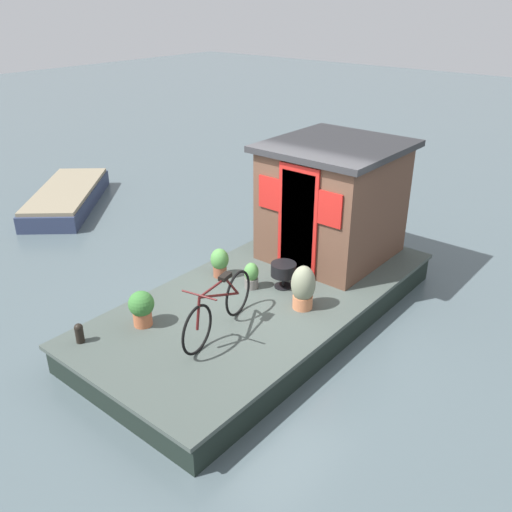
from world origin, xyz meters
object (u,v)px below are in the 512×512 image
Objects in this scene: potted_plant_geranium at (142,307)px; potted_plant_lavender at (220,262)px; mooring_bollard at (79,332)px; bicycle at (219,308)px; potted_plant_rosemary at (303,287)px; dinghy_boat at (67,197)px; charcoal_grill at (284,270)px; potted_plant_fern at (251,276)px; houseboat_cabin at (333,200)px.

potted_plant_geranium reaches higher than potted_plant_lavender.
mooring_bollard is (-2.49, 0.14, -0.10)m from potted_plant_lavender.
bicycle is at bearing -59.45° from potted_plant_geranium.
mooring_bollard is at bearing 158.80° from potted_plant_geranium.
dinghy_boat is at bearing 83.30° from potted_plant_rosemary.
potted_plant_rosemary is (1.75, -1.41, 0.05)m from potted_plant_geranium.
charcoal_grill is (2.07, -0.83, 0.01)m from potted_plant_geranium.
potted_plant_rosemary is 2.41× the size of mooring_bollard.
potted_plant_rosemary reaches higher than potted_plant_lavender.
potted_plant_fern is at bearing 90.90° from potted_plant_rosemary.
charcoal_grill is 1.44× the size of mooring_bollard.
houseboat_cabin is 4.27× the size of potted_plant_geranium.
potted_plant_rosemary is 1.58m from potted_plant_lavender.
potted_plant_geranium is at bearing -174.62° from potted_plant_lavender.
potted_plant_fern is at bearing -15.04° from potted_plant_geranium.
charcoal_grill is (1.53, 0.09, -0.08)m from bicycle.
charcoal_grill is 3.07m from mooring_bollard.
houseboat_cabin is 4.50m from mooring_bollard.
bicycle is at bearing 157.72° from potted_plant_rosemary.
houseboat_cabin is at bearing 21.00° from potted_plant_rosemary.
mooring_bollard is at bearing 145.92° from potted_plant_rosemary.
potted_plant_rosemary is (1.21, -0.50, -0.04)m from bicycle.
houseboat_cabin is at bearing -82.27° from dinghy_boat.
potted_plant_geranium is 1.07× the size of potted_plant_lavender.
mooring_bollard is at bearing 158.31° from charcoal_grill.
potted_plant_geranium is at bearing 158.13° from charcoal_grill.
potted_plant_fern is 0.63× the size of potted_plant_rosemary.
potted_plant_geranium is at bearing -21.20° from mooring_bollard.
houseboat_cabin is at bearing -26.42° from potted_plant_lavender.
bicycle is at bearing -159.44° from potted_plant_fern.
potted_plant_rosemary reaches higher than charcoal_grill.
bicycle reaches higher than mooring_bollard.
potted_plant_fern is at bearing 20.56° from bicycle.
potted_plant_lavender is (1.71, 0.16, -0.02)m from potted_plant_geranium.
bicycle reaches higher than charcoal_grill.
potted_plant_fern is at bearing -17.01° from mooring_bollard.
houseboat_cabin reaches higher than potted_plant_lavender.
bicycle is at bearing -42.61° from mooring_bollard.
potted_plant_lavender is at bearing 91.66° from potted_plant_rosemary.
potted_plant_geranium is at bearing 120.55° from bicycle.
bicycle is 3.49× the size of potted_plant_lavender.
potted_plant_lavender is at bearing 5.38° from potted_plant_geranium.
bicycle is at bearing -106.90° from dinghy_boat.
houseboat_cabin is at bearing 3.45° from bicycle.
bicycle is 1.31m from potted_plant_rosemary.
charcoal_grill is at bearing 3.24° from bicycle.
bicycle is at bearing -176.55° from houseboat_cabin.
mooring_bollard is at bearing 162.99° from potted_plant_fern.
potted_plant_geranium is at bearing -113.87° from dinghy_boat.
potted_plant_fern is 0.63m from potted_plant_lavender.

